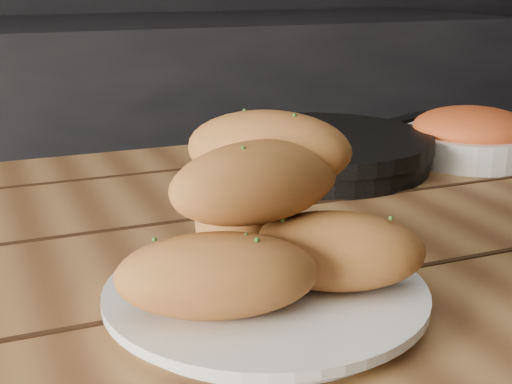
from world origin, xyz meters
The scene contains 5 objects.
table centered at (0.51, 0.63, 0.65)m, with size 1.42×0.87×0.75m.
plate centered at (0.34, 0.51, 0.76)m, with size 0.26×0.26×0.02m.
bread_rolls centered at (0.34, 0.52, 0.82)m, with size 0.26×0.21×0.13m.
skillet centered at (0.57, 0.88, 0.77)m, with size 0.43×0.32×0.05m.
bowl centered at (0.79, 0.83, 0.78)m, with size 0.19×0.19×0.07m.
Camera 1 is at (0.14, 0.04, 1.00)m, focal length 50.00 mm.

